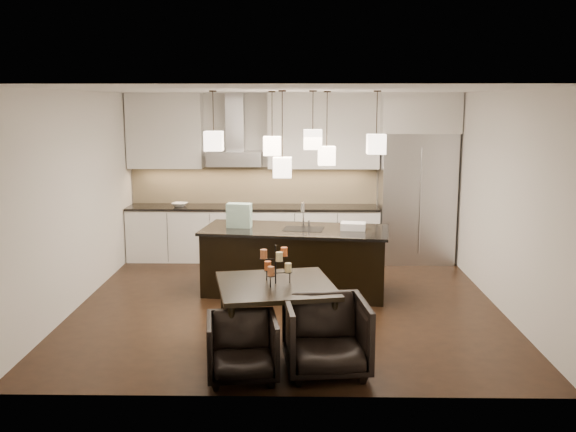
{
  "coord_description": "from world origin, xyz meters",
  "views": [
    {
      "loc": [
        0.14,
        -8.22,
        2.65
      ],
      "look_at": [
        0.0,
        0.2,
        1.15
      ],
      "focal_mm": 40.0,
      "sensor_mm": 36.0,
      "label": 1
    }
  ],
  "objects_px": {
    "refrigerator": "(416,198)",
    "dining_table": "(276,316)",
    "armchair_right": "(326,336)",
    "island_body": "(295,262)",
    "armchair_left": "(242,348)"
  },
  "relations": [
    {
      "from": "refrigerator",
      "to": "armchair_right",
      "type": "height_order",
      "value": "refrigerator"
    },
    {
      "from": "refrigerator",
      "to": "armchair_right",
      "type": "relative_size",
      "value": 2.61
    },
    {
      "from": "armchair_left",
      "to": "refrigerator",
      "type": "bearing_deg",
      "value": 54.42
    },
    {
      "from": "refrigerator",
      "to": "armchair_left",
      "type": "height_order",
      "value": "refrigerator"
    },
    {
      "from": "refrigerator",
      "to": "armchair_right",
      "type": "distance_m",
      "value": 4.93
    },
    {
      "from": "refrigerator",
      "to": "dining_table",
      "type": "bearing_deg",
      "value": -119.17
    },
    {
      "from": "dining_table",
      "to": "armchair_right",
      "type": "height_order",
      "value": "armchair_right"
    },
    {
      "from": "dining_table",
      "to": "armchair_left",
      "type": "distance_m",
      "value": 0.85
    },
    {
      "from": "island_body",
      "to": "armchair_right",
      "type": "height_order",
      "value": "island_body"
    },
    {
      "from": "island_body",
      "to": "dining_table",
      "type": "height_order",
      "value": "island_body"
    },
    {
      "from": "island_body",
      "to": "dining_table",
      "type": "xyz_separation_m",
      "value": [
        -0.2,
        -2.09,
        -0.07
      ]
    },
    {
      "from": "refrigerator",
      "to": "armchair_left",
      "type": "relative_size",
      "value": 3.12
    },
    {
      "from": "refrigerator",
      "to": "armchair_right",
      "type": "xyz_separation_m",
      "value": [
        -1.68,
        -4.58,
        -0.7
      ]
    },
    {
      "from": "island_body",
      "to": "dining_table",
      "type": "relative_size",
      "value": 2.06
    },
    {
      "from": "refrigerator",
      "to": "island_body",
      "type": "height_order",
      "value": "refrigerator"
    }
  ]
}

